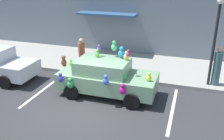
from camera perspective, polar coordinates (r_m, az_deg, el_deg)
The scene contains 10 objects.
ground_plane at distance 10.01m, azimuth -7.51°, elevation -8.42°, with size 60.00×60.00×0.00m, color #2D2D30.
sidewalk at distance 14.21m, azimuth 1.07°, elevation 1.48°, with size 24.00×4.00×0.15m, color gray.
storefront_building at distance 15.50m, azimuth 3.54°, elevation 15.03°, with size 24.00×1.25×6.40m.
parking_stripe_front at distance 10.08m, azimuth 13.59°, elevation -8.65°, with size 0.12×3.60×0.01m, color silver.
parking_stripe_rear at distance 11.77m, azimuth -15.13°, elevation -4.18°, with size 0.12×3.60×0.01m, color silver.
plush_covered_car at distance 10.58m, azimuth -1.29°, elevation -1.60°, with size 4.11×2.05×2.24m.
teddy_bear_on_sidewalk at distance 13.82m, azimuth -10.89°, elevation 2.00°, with size 0.31×0.25×0.58m.
street_lamp_post at distance 11.55m, azimuth 22.46°, elevation 7.65°, with size 0.28×0.28×3.84m.
pedestrian_near_shopfront at distance 12.09m, azimuth 22.73°, elevation 0.55°, with size 0.35×0.35×1.77m.
pedestrian_walking_past at distance 13.05m, azimuth -6.87°, elevation 3.39°, with size 0.33×0.33×1.65m.
Camera 1 is at (3.90, -7.74, 5.00)m, focal length 40.30 mm.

